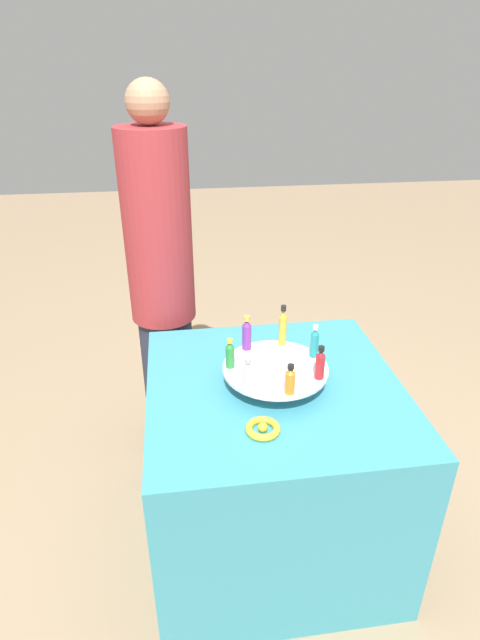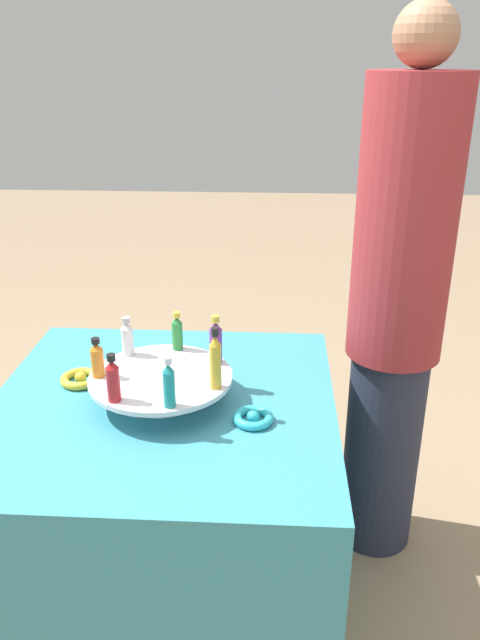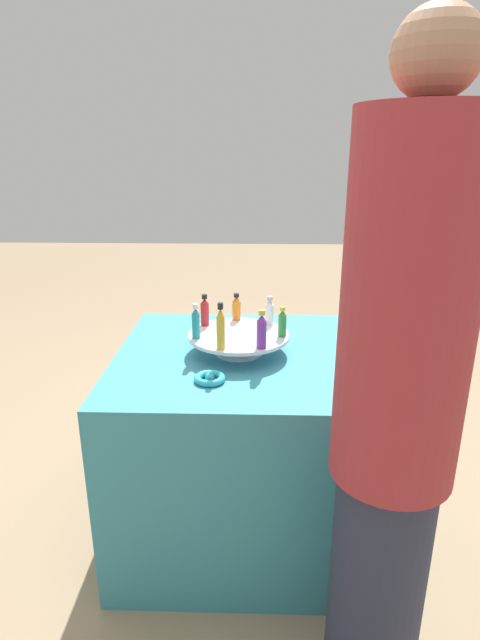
# 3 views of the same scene
# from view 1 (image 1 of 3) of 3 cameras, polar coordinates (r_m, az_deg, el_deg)

# --- Properties ---
(ground_plane) EXTENTS (12.00, 12.00, 0.00)m
(ground_plane) POSITION_cam_1_polar(r_m,az_deg,el_deg) (2.17, 3.33, -22.88)
(ground_plane) COLOR #997F60
(party_table) EXTENTS (0.85, 0.85, 0.71)m
(party_table) POSITION_cam_1_polar(r_m,az_deg,el_deg) (1.91, 3.62, -16.11)
(party_table) COLOR teal
(party_table) RESTS_ON ground_plane
(display_stand) EXTENTS (0.35, 0.35, 0.07)m
(display_stand) POSITION_cam_1_polar(r_m,az_deg,el_deg) (1.66, 4.04, -5.90)
(display_stand) COLOR silver
(display_stand) RESTS_ON party_table
(bottle_gold) EXTENTS (0.03, 0.03, 0.15)m
(bottle_gold) POSITION_cam_1_polar(r_m,az_deg,el_deg) (1.74, 4.91, -0.79)
(bottle_gold) COLOR gold
(bottle_gold) RESTS_ON display_stand
(bottle_purple) EXTENTS (0.03, 0.03, 0.13)m
(bottle_purple) POSITION_cam_1_polar(r_m,az_deg,el_deg) (1.71, 0.78, -1.60)
(bottle_purple) COLOR #702D93
(bottle_purple) RESTS_ON display_stand
(bottle_green) EXTENTS (0.03, 0.03, 0.10)m
(bottle_green) POSITION_cam_1_polar(r_m,az_deg,el_deg) (1.62, -1.15, -3.93)
(bottle_green) COLOR #288438
(bottle_green) RESTS_ON display_stand
(bottle_clear) EXTENTS (0.03, 0.03, 0.10)m
(bottle_clear) POSITION_cam_1_polar(r_m,az_deg,el_deg) (1.52, 0.90, -6.24)
(bottle_clear) COLOR silver
(bottle_clear) RESTS_ON display_stand
(bottle_orange) EXTENTS (0.03, 0.03, 0.10)m
(bottle_orange) POSITION_cam_1_polar(r_m,az_deg,el_deg) (1.51, 5.75, -6.86)
(bottle_orange) COLOR orange
(bottle_orange) RESTS_ON display_stand
(bottle_red) EXTENTS (0.03, 0.03, 0.11)m
(bottle_red) POSITION_cam_1_polar(r_m,az_deg,el_deg) (1.58, 9.14, -4.95)
(bottle_red) COLOR #B21E23
(bottle_red) RESTS_ON display_stand
(bottle_teal) EXTENTS (0.03, 0.03, 0.12)m
(bottle_teal) POSITION_cam_1_polar(r_m,az_deg,el_deg) (1.69, 8.52, -2.53)
(bottle_teal) COLOR teal
(bottle_teal) RESTS_ON display_stand
(ribbon_bow_gold) EXTENTS (0.10, 0.10, 0.03)m
(ribbon_bow_gold) POSITION_cam_1_polar(r_m,az_deg,el_deg) (1.49, 2.63, -12.28)
(ribbon_bow_gold) COLOR gold
(ribbon_bow_gold) RESTS_ON party_table
(ribbon_bow_teal) EXTENTS (0.10, 0.10, 0.03)m
(ribbon_bow_teal) POSITION_cam_1_polar(r_m,az_deg,el_deg) (1.89, 5.05, -2.96)
(ribbon_bow_teal) COLOR #2DB7CC
(ribbon_bow_teal) RESTS_ON party_table
(person_figure) EXTENTS (0.28, 0.28, 1.62)m
(person_figure) POSITION_cam_1_polar(r_m,az_deg,el_deg) (2.15, -8.90, 3.85)
(person_figure) COLOR #282D42
(person_figure) RESTS_ON ground_plane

